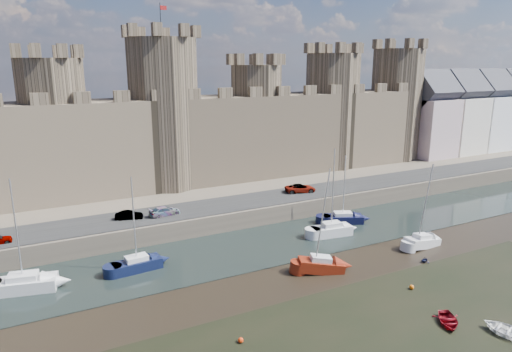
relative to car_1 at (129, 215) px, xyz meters
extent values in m
cube|color=black|center=(7.34, -9.95, -3.02)|extent=(160.00, 12.00, 0.08)
cube|color=#4C443A|center=(7.34, 26.05, -1.81)|extent=(160.00, 60.00, 2.50)
cube|color=black|center=(7.34, 0.05, -0.51)|extent=(160.00, 7.00, 0.10)
cube|color=#42382B|center=(7.34, 14.05, 6.44)|extent=(100.00, 9.00, 14.00)
cylinder|color=#42382B|center=(-6.66, 14.05, 9.44)|extent=(9.00, 9.00, 20.00)
cylinder|color=#42382B|center=(9.34, 14.05, 10.94)|extent=(11.00, 11.00, 23.00)
cylinder|color=black|center=(9.34, 14.05, 24.94)|extent=(0.10, 0.10, 5.00)
cube|color=#A31515|center=(9.84, 14.05, 26.74)|extent=(1.00, 0.03, 0.60)
cylinder|color=#42382B|center=(25.34, 14.05, 8.94)|extent=(9.00, 9.00, 19.00)
cylinder|color=#42382B|center=(41.34, 14.05, 9.94)|extent=(10.00, 10.00, 21.00)
cylinder|color=#42382B|center=(57.34, 14.05, 10.44)|extent=(10.00, 10.00, 22.00)
cube|color=beige|center=(65.34, 12.05, 5.44)|extent=(8.50, 9.00, 12.00)
cube|color=#38383F|center=(65.34, 12.05, 13.04)|extent=(8.50, 9.05, 9.05)
cube|color=white|center=(74.34, 12.05, 5.44)|extent=(8.50, 9.00, 12.00)
cube|color=#38383F|center=(74.34, 12.05, 13.04)|extent=(8.50, 9.05, 9.05)
cube|color=white|center=(83.34, 12.05, 5.44)|extent=(8.50, 9.00, 12.00)
cube|color=#38383F|center=(83.34, 12.05, 13.04)|extent=(8.50, 9.05, 9.05)
cube|color=silver|center=(92.34, 12.05, 5.44)|extent=(8.50, 9.00, 12.00)
imported|color=gray|center=(0.00, 0.00, 0.00)|extent=(3.62, 2.12, 1.13)
imported|color=gray|center=(4.49, -0.56, 0.03)|extent=(4.29, 2.20, 1.19)
imported|color=gray|center=(26.10, 0.56, 0.09)|extent=(5.11, 3.28, 1.31)
cube|color=silver|center=(-12.38, -9.47, -2.36)|extent=(6.48, 3.68, 1.24)
cube|color=silver|center=(-12.38, -9.47, -1.46)|extent=(3.02, 2.23, 0.57)
cylinder|color=silver|center=(-12.38, -9.47, 3.35)|extent=(0.14, 0.14, 10.17)
cube|color=black|center=(-1.42, -9.95, -2.42)|extent=(5.36, 2.45, 1.14)
cube|color=silver|center=(-1.42, -9.95, -1.59)|extent=(2.42, 1.60, 0.52)
cylinder|color=silver|center=(-1.42, -9.95, 2.80)|extent=(0.14, 0.14, 9.30)
cube|color=silver|center=(23.37, -11.23, -2.36)|extent=(5.54, 2.80, 1.25)
cube|color=silver|center=(23.37, -11.23, -1.46)|extent=(2.54, 1.76, 0.57)
cylinder|color=silver|center=(23.37, -11.23, 3.36)|extent=(0.14, 0.14, 10.19)
cube|color=black|center=(27.74, -7.94, -2.46)|extent=(5.87, 4.22, 1.05)
cube|color=silver|center=(27.74, -7.94, -1.70)|extent=(2.84, 2.37, 0.48)
cylinder|color=silver|center=(27.74, -7.94, 2.34)|extent=(0.14, 0.14, 8.56)
cube|color=maroon|center=(16.13, -19.20, -2.44)|extent=(5.24, 3.57, 1.24)
cube|color=silver|center=(16.13, -19.20, -1.54)|extent=(2.51, 2.04, 0.57)
cylinder|color=silver|center=(16.13, -19.20, 3.27)|extent=(0.14, 0.14, 10.17)
cube|color=silver|center=(31.10, -19.20, -2.50)|extent=(4.90, 2.16, 1.13)
cube|color=silver|center=(31.10, -19.20, -1.68)|extent=(2.21, 1.44, 0.51)
cylinder|color=silver|center=(31.10, -19.20, 2.68)|extent=(0.14, 0.14, 9.23)
imported|color=silver|center=(23.00, -35.87, -2.70)|extent=(3.38, 4.07, 0.73)
imported|color=maroon|center=(19.99, -32.64, -2.74)|extent=(3.56, 3.83, 0.65)
imported|color=black|center=(27.95, -22.62, -2.75)|extent=(1.37, 1.25, 0.63)
sphere|color=red|center=(2.97, -26.87, -2.84)|extent=(0.45, 0.45, 0.45)
sphere|color=#DF5E09|center=(21.91, -26.59, -2.83)|extent=(0.47, 0.47, 0.47)
camera|label=1|loc=(-10.70, -56.20, 18.89)|focal=32.00mm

